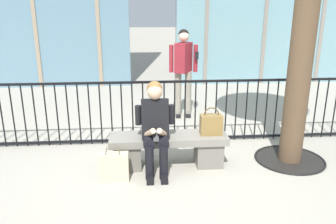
# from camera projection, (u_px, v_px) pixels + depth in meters

# --- Properties ---
(ground_plane) EXTENTS (60.00, 60.00, 0.00)m
(ground_plane) POSITION_uv_depth(u_px,v_px,m) (169.00, 165.00, 4.82)
(ground_plane) COLOR #A8A091
(stone_bench) EXTENTS (1.60, 0.44, 0.45)m
(stone_bench) POSITION_uv_depth(u_px,v_px,m) (169.00, 147.00, 4.73)
(stone_bench) COLOR gray
(stone_bench) RESTS_ON ground
(seated_person_with_phone) EXTENTS (0.52, 0.66, 1.21)m
(seated_person_with_phone) POSITION_uv_depth(u_px,v_px,m) (155.00, 125.00, 4.48)
(seated_person_with_phone) COLOR black
(seated_person_with_phone) RESTS_ON ground
(handbag_on_bench) EXTENTS (0.30, 0.17, 0.39)m
(handbag_on_bench) POSITION_uv_depth(u_px,v_px,m) (211.00, 124.00, 4.67)
(handbag_on_bench) COLOR olive
(handbag_on_bench) RESTS_ON stone_bench
(shopping_bag) EXTENTS (0.38, 0.14, 0.49)m
(shopping_bag) POSITION_uv_depth(u_px,v_px,m) (114.00, 167.00, 4.34)
(shopping_bag) COLOR beige
(shopping_bag) RESTS_ON ground
(bystander_at_railing) EXTENTS (0.55, 0.44, 1.71)m
(bystander_at_railing) POSITION_uv_depth(u_px,v_px,m) (183.00, 67.00, 6.63)
(bystander_at_railing) COLOR gray
(bystander_at_railing) RESTS_ON ground
(plaza_railing) EXTENTS (8.06, 0.04, 1.02)m
(plaza_railing) POSITION_uv_depth(u_px,v_px,m) (164.00, 112.00, 5.48)
(plaza_railing) COLOR black
(plaza_railing) RESTS_ON ground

